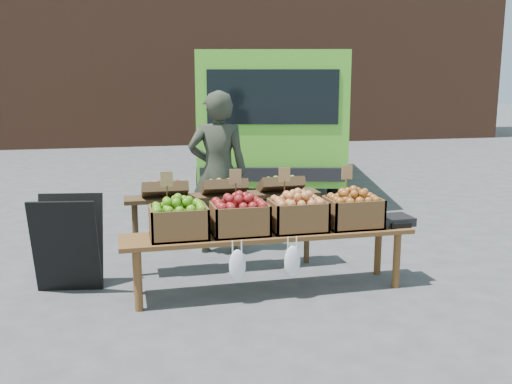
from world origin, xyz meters
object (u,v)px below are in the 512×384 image
object	(u,v)px
display_bench	(269,261)
crate_russet_pears	(239,219)
crate_red_apples	(297,215)
chalkboard_sign	(68,243)
crate_golden_apples	(179,222)
crate_green_apples	(353,212)
delivery_van	(271,122)
weighing_scale	(393,220)
vendor	(218,173)
back_table	(224,221)

from	to	relation	value
display_bench	crate_russet_pears	world-z (taller)	crate_russet_pears
crate_red_apples	chalkboard_sign	bearing A→B (deg)	167.40
crate_golden_apples	crate_russet_pears	xyz separation A→B (m)	(0.55, 0.00, 0.00)
crate_golden_apples	crate_green_apples	xyz separation A→B (m)	(1.65, 0.00, 0.00)
delivery_van	crate_green_apples	world-z (taller)	delivery_van
delivery_van	weighing_scale	xyz separation A→B (m)	(-0.23, -5.46, -0.58)
display_bench	crate_golden_apples	distance (m)	0.93
delivery_van	weighing_scale	size ratio (longest dim) A/B	15.64
display_bench	crate_russet_pears	xyz separation A→B (m)	(-0.28, 0.00, 0.42)
delivery_van	weighing_scale	bearing A→B (deg)	-78.02
weighing_scale	delivery_van	bearing A→B (deg)	87.54
vendor	crate_red_apples	world-z (taller)	vendor
delivery_van	crate_russet_pears	size ratio (longest dim) A/B	10.64
crate_russet_pears	crate_green_apples	xyz separation A→B (m)	(1.10, 0.00, 0.00)
delivery_van	crate_golden_apples	size ratio (longest dim) A/B	10.64
crate_golden_apples	weighing_scale	world-z (taller)	crate_golden_apples
delivery_van	back_table	xyz separation A→B (m)	(-1.77, -4.74, -0.67)
crate_golden_apples	weighing_scale	bearing A→B (deg)	0.00
back_table	display_bench	distance (m)	0.81
vendor	crate_green_apples	xyz separation A→B (m)	(1.06, -1.37, -0.21)
vendor	weighing_scale	size ratio (longest dim) A/B	5.41
back_table	crate_golden_apples	xyz separation A→B (m)	(-0.54, -0.72, 0.19)
back_table	crate_green_apples	size ratio (longest dim) A/B	4.20
vendor	crate_golden_apples	xyz separation A→B (m)	(-0.59, -1.37, -0.21)
display_bench	crate_green_apples	bearing A→B (deg)	0.00
vendor	crate_red_apples	size ratio (longest dim) A/B	3.68
vendor	crate_red_apples	bearing A→B (deg)	120.74
vendor	crate_green_apples	size ratio (longest dim) A/B	3.68
chalkboard_sign	display_bench	size ratio (longest dim) A/B	0.34
crate_golden_apples	crate_red_apples	size ratio (longest dim) A/B	1.00
vendor	display_bench	size ratio (longest dim) A/B	0.68
back_table	crate_golden_apples	size ratio (longest dim) A/B	4.20
weighing_scale	crate_green_apples	bearing A→B (deg)	180.00
display_bench	delivery_van	bearing A→B (deg)	74.80
chalkboard_sign	crate_red_apples	size ratio (longest dim) A/B	1.81
delivery_van	vendor	distance (m)	4.44
vendor	chalkboard_sign	world-z (taller)	vendor
display_bench	crate_golden_apples	bearing A→B (deg)	180.00
display_bench	crate_red_apples	world-z (taller)	crate_red_apples
chalkboard_sign	back_table	world-z (taller)	back_table
crate_golden_apples	crate_russet_pears	distance (m)	0.55
display_bench	weighing_scale	bearing A→B (deg)	0.00
chalkboard_sign	weighing_scale	bearing A→B (deg)	0.97
back_table	weighing_scale	bearing A→B (deg)	-25.13
vendor	back_table	distance (m)	0.77
crate_russet_pears	crate_green_apples	size ratio (longest dim) A/B	1.00
crate_golden_apples	crate_green_apples	world-z (taller)	same
crate_russet_pears	weighing_scale	size ratio (longest dim) A/B	1.47
vendor	chalkboard_sign	distance (m)	1.88
back_table	crate_golden_apples	distance (m)	0.92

